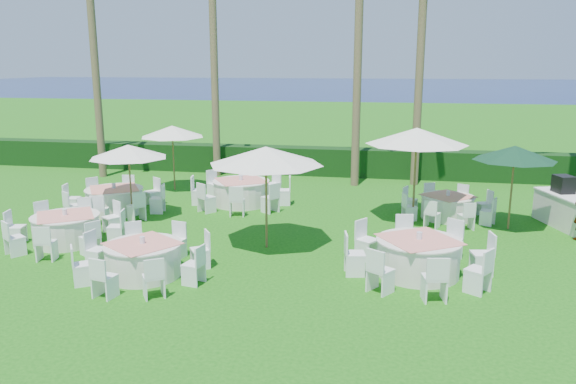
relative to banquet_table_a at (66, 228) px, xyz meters
name	(u,v)px	position (x,y,z in m)	size (l,w,h in m)	color
ground	(200,266)	(4.20, -1.09, -0.42)	(120.00, 120.00, 0.00)	#14560E
hedge	(289,160)	(4.20, 10.91, 0.18)	(34.00, 1.00, 1.20)	black
ocean	(371,88)	(4.20, 100.91, -0.42)	(260.00, 260.00, 0.00)	#07104D
banquet_table_a	(66,228)	(0.00, 0.00, 0.00)	(3.17, 3.17, 0.96)	silver
banquet_table_b	(143,259)	(3.12, -1.88, -0.01)	(3.12, 3.12, 0.94)	silver
banquet_table_c	(418,256)	(9.38, -0.65, 0.04)	(3.45, 3.45, 1.03)	silver
banquet_table_d	(115,200)	(-0.23, 3.23, 0.01)	(3.29, 3.29, 0.99)	silver
banquet_table_e	(241,192)	(3.58, 5.06, 0.04)	(3.46, 3.46, 1.03)	silver
banquet_table_f	(447,206)	(10.49, 4.51, -0.03)	(2.88, 2.88, 0.90)	silver
umbrella_a	(128,151)	(0.65, 2.65, 1.74)	(2.43, 2.43, 2.37)	brown
umbrella_b	(266,156)	(5.47, 0.64, 2.07)	(3.02, 3.02, 2.73)	brown
umbrella_c	(172,131)	(0.40, 6.87, 1.86)	(2.45, 2.45, 2.50)	brown
umbrella_d	(417,136)	(9.41, 4.00, 2.25)	(3.11, 3.11, 2.92)	brown
umbrella_green	(515,153)	(12.18, 3.62, 1.86)	(2.39, 2.39, 2.50)	brown
palm_a	(94,53)	(-3.65, 8.77, 4.83)	(4.37, 4.25, 9.57)	brown
palm_b	(214,51)	(1.16, 9.94, 4.91)	(4.33, 4.31, 9.73)	brown
palm_c	(359,11)	(7.26, 8.96, 6.33)	(4.40, 4.13, 12.51)	brown
palm_d	(420,66)	(9.63, 9.56, 4.30)	(4.35, 4.29, 8.54)	brown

